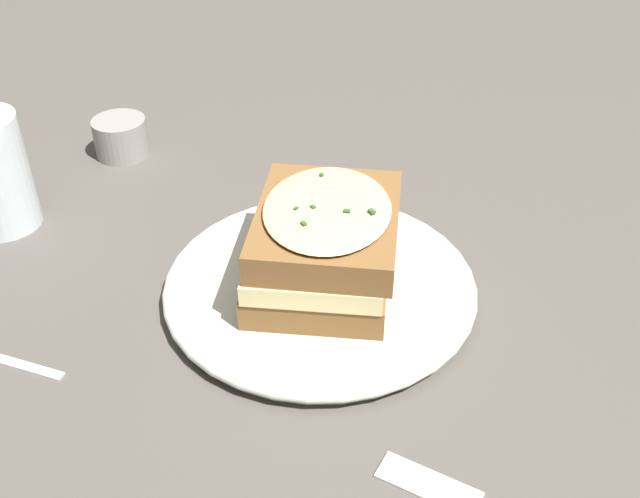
{
  "coord_description": "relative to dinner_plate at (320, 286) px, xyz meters",
  "views": [
    {
      "loc": [
        -0.3,
        0.37,
        0.4
      ],
      "look_at": [
        -0.01,
        -0.01,
        0.05
      ],
      "focal_mm": 42.0,
      "sensor_mm": 36.0,
      "label": 1
    }
  ],
  "objects": [
    {
      "name": "sandwich",
      "position": [
        -0.0,
        -0.0,
        0.04
      ],
      "size": [
        0.17,
        0.18,
        0.08
      ],
      "rotation": [
        0.0,
        0.0,
        5.27
      ],
      "color": "brown",
      "rests_on": "dinner_plate"
    },
    {
      "name": "dinner_plate",
      "position": [
        0.0,
        0.0,
        0.0
      ],
      "size": [
        0.26,
        0.26,
        0.02
      ],
      "color": "silver",
      "rests_on": "ground_plane"
    },
    {
      "name": "condiment_pot",
      "position": [
        0.32,
        -0.06,
        0.01
      ],
      "size": [
        0.06,
        0.06,
        0.04
      ],
      "primitive_type": "cylinder",
      "color": "gray",
      "rests_on": "ground_plane"
    },
    {
      "name": "ground_plane",
      "position": [
        0.01,
        0.01,
        -0.01
      ],
      "size": [
        2.4,
        2.4,
        0.0
      ],
      "primitive_type": "plane",
      "color": "#514C47"
    }
  ]
}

